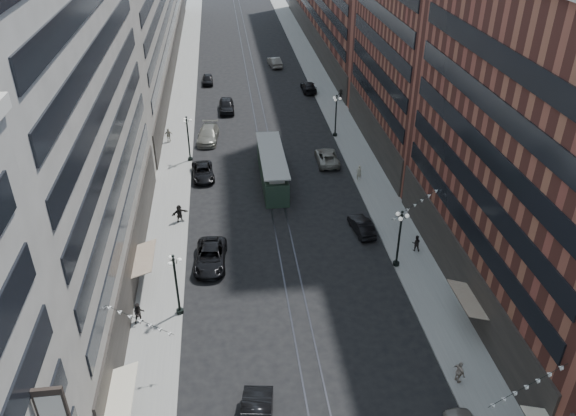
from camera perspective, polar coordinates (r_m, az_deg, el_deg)
name	(u,v)px	position (r m, az deg, el deg)	size (l,w,h in m)	color
ground	(264,140)	(72.39, -2.43, 6.90)	(220.00, 220.00, 0.00)	black
sidewalk_west	(181,115)	(81.66, -10.84, 9.31)	(4.00, 180.00, 0.15)	gray
sidewalk_east	(334,108)	(82.94, 4.70, 10.11)	(4.00, 180.00, 0.15)	gray
rail_west	(254,112)	(81.55, -3.52, 9.73)	(0.12, 180.00, 0.02)	#2D2D33
rail_east	(263,111)	(81.63, -2.52, 9.78)	(0.12, 180.00, 0.02)	#2D2D33
building_west_mid	(53,126)	(43.64, -22.76, 7.66)	(8.00, 36.00, 28.00)	#A8A195
building_east_mid	(534,157)	(43.96, 23.72, 4.73)	(8.00, 30.00, 24.00)	brown
lamppost_sw_far	(176,283)	(43.24, -11.29, -7.45)	(1.03, 1.14, 5.52)	black
lamppost_sw_mid	(188,137)	(66.55, -10.11, 7.10)	(1.03, 1.14, 5.52)	black
lamppost_se_far	(399,237)	(48.30, 11.24, -2.89)	(1.03, 1.14, 5.52)	black
lamppost_se_mid	(336,114)	(72.38, 4.89, 9.47)	(1.03, 1.14, 5.52)	black
streetcar	(272,169)	(61.73, -1.61, 4.02)	(2.67, 12.06, 3.34)	#223528
car_2	(211,257)	(49.41, -7.87, -4.93)	(2.64, 5.72, 1.59)	black
pedestrian_2	(139,313)	(44.40, -14.91, -10.27)	(0.85, 0.47, 1.75)	black
pedestrian_4	(459,372)	(40.45, 17.00, -15.65)	(1.02, 0.47, 1.75)	#A99B8C
car_7	(203,172)	(63.54, -8.63, 3.63)	(2.31, 5.02, 1.39)	black
car_8	(208,134)	(72.57, -8.11, 7.42)	(2.41, 5.93, 1.72)	slate
car_9	(208,80)	(93.68, -8.18, 12.80)	(1.69, 4.19, 1.43)	black
car_10	(362,226)	(53.65, 7.50, -1.82)	(1.48, 4.25, 1.40)	black
car_11	(327,157)	(66.33, 3.98, 5.19)	(2.43, 5.28, 1.47)	gray
car_12	(308,87)	(89.41, 2.10, 12.21)	(2.07, 5.10, 1.48)	black
car_13	(227,106)	(81.69, -6.27, 10.30)	(2.09, 5.19, 1.77)	black
car_14	(275,62)	(101.73, -1.37, 14.62)	(1.73, 4.97, 1.64)	slate
pedestrian_5	(179,213)	(55.52, -10.97, -0.52)	(1.65, 0.47, 1.78)	black
pedestrian_6	(169,135)	(72.75, -12.03, 7.25)	(1.05, 0.48, 1.79)	#9E9683
pedestrian_7	(416,243)	(51.70, 12.89, -3.49)	(0.77, 0.42, 1.59)	black
pedestrian_8	(359,173)	(62.48, 7.21, 3.59)	(0.64, 0.42, 1.75)	#B2AC93
pedestrian_9	(341,95)	(85.49, 5.37, 11.37)	(1.08, 0.45, 1.67)	black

